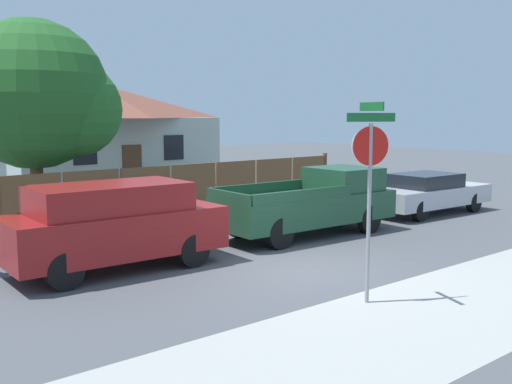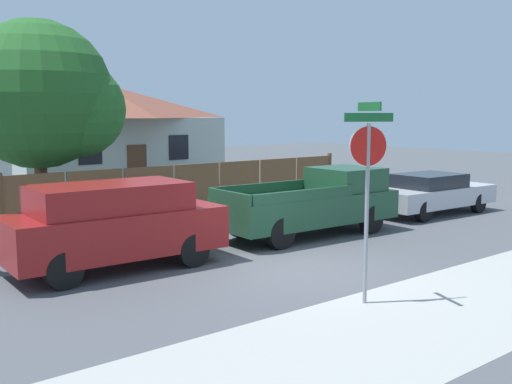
{
  "view_description": "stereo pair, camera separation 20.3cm",
  "coord_description": "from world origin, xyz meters",
  "px_view_note": "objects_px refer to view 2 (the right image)",
  "views": [
    {
      "loc": [
        -8.78,
        -9.07,
        3.32
      ],
      "look_at": [
        -0.43,
        0.97,
        1.6
      ],
      "focal_mm": 42.0,
      "sensor_mm": 36.0,
      "label": 1
    },
    {
      "loc": [
        -8.62,
        -9.2,
        3.32
      ],
      "look_at": [
        -0.43,
        0.97,
        1.6
      ],
      "focal_mm": 42.0,
      "sensor_mm": 36.0,
      "label": 2
    }
  ],
  "objects_px": {
    "oak_tree": "(46,98)",
    "stop_sign": "(368,168)",
    "house": "(101,132)",
    "parked_sedan": "(431,193)",
    "orange_pickup": "(314,203)",
    "red_suv": "(114,223)"
  },
  "relations": [
    {
      "from": "oak_tree",
      "to": "parked_sedan",
      "type": "distance_m",
      "value": 12.88
    },
    {
      "from": "house",
      "to": "parked_sedan",
      "type": "xyz_separation_m",
      "value": [
        4.83,
        -14.85,
        -1.74
      ]
    },
    {
      "from": "stop_sign",
      "to": "oak_tree",
      "type": "bearing_deg",
      "value": 116.96
    },
    {
      "from": "house",
      "to": "orange_pickup",
      "type": "bearing_deg",
      "value": -92.26
    },
    {
      "from": "oak_tree",
      "to": "stop_sign",
      "type": "xyz_separation_m",
      "value": [
        1.02,
        -12.44,
        -1.42
      ]
    },
    {
      "from": "oak_tree",
      "to": "orange_pickup",
      "type": "xyz_separation_m",
      "value": [
        4.55,
        -7.56,
        -2.92
      ]
    },
    {
      "from": "orange_pickup",
      "to": "stop_sign",
      "type": "relative_size",
      "value": 1.51
    },
    {
      "from": "oak_tree",
      "to": "stop_sign",
      "type": "height_order",
      "value": "oak_tree"
    },
    {
      "from": "house",
      "to": "red_suv",
      "type": "relative_size",
      "value": 2.16
    },
    {
      "from": "orange_pickup",
      "to": "oak_tree",
      "type": "bearing_deg",
      "value": 123.12
    },
    {
      "from": "parked_sedan",
      "to": "stop_sign",
      "type": "bearing_deg",
      "value": -149.23
    },
    {
      "from": "house",
      "to": "oak_tree",
      "type": "height_order",
      "value": "oak_tree"
    },
    {
      "from": "oak_tree",
      "to": "red_suv",
      "type": "xyz_separation_m",
      "value": [
        -1.37,
        -7.55,
        -2.8
      ]
    },
    {
      "from": "house",
      "to": "oak_tree",
      "type": "distance_m",
      "value": 9.03
    },
    {
      "from": "house",
      "to": "orange_pickup",
      "type": "xyz_separation_m",
      "value": [
        -0.59,
        -14.86,
        -1.57
      ]
    },
    {
      "from": "house",
      "to": "parked_sedan",
      "type": "height_order",
      "value": "house"
    },
    {
      "from": "house",
      "to": "oak_tree",
      "type": "relative_size",
      "value": 1.59
    },
    {
      "from": "red_suv",
      "to": "orange_pickup",
      "type": "distance_m",
      "value": 5.91
    },
    {
      "from": "orange_pickup",
      "to": "parked_sedan",
      "type": "xyz_separation_m",
      "value": [
        5.42,
        0.01,
        -0.18
      ]
    },
    {
      "from": "orange_pickup",
      "to": "parked_sedan",
      "type": "bearing_deg",
      "value": 2.2
    },
    {
      "from": "house",
      "to": "red_suv",
      "type": "xyz_separation_m",
      "value": [
        -6.5,
        -14.85,
        -1.45
      ]
    },
    {
      "from": "house",
      "to": "stop_sign",
      "type": "bearing_deg",
      "value": -101.77
    }
  ]
}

